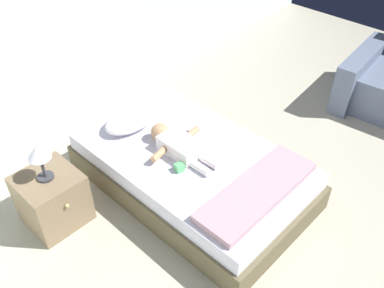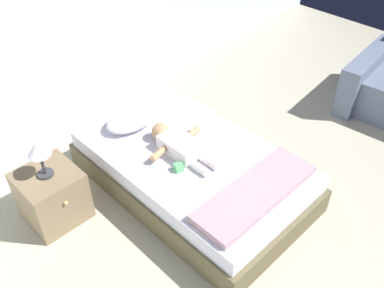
{
  "view_description": "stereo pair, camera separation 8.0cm",
  "coord_description": "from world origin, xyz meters",
  "px_view_note": "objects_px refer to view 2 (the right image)",
  "views": [
    {
      "loc": [
        -2.16,
        -0.64,
        2.62
      ],
      "look_at": [
        -0.28,
        1.16,
        0.47
      ],
      "focal_mm": 39.02,
      "sensor_mm": 36.0,
      "label": 1
    },
    {
      "loc": [
        -2.11,
        -0.7,
        2.62
      ],
      "look_at": [
        -0.28,
        1.16,
        0.47
      ],
      "focal_mm": 39.02,
      "sensor_mm": 36.0,
      "label": 2
    }
  ],
  "objects_px": {
    "baby": "(177,144)",
    "nightstand": "(52,196)",
    "lamp": "(39,151)",
    "pillow": "(132,118)",
    "bed": "(192,170)",
    "toy_block": "(179,167)",
    "toothbrush": "(192,133)"
  },
  "relations": [
    {
      "from": "bed",
      "to": "lamp",
      "type": "distance_m",
      "value": 1.26
    },
    {
      "from": "baby",
      "to": "nightstand",
      "type": "distance_m",
      "value": 1.07
    },
    {
      "from": "pillow",
      "to": "lamp",
      "type": "xyz_separation_m",
      "value": [
        -0.92,
        -0.12,
        0.24
      ]
    },
    {
      "from": "nightstand",
      "to": "lamp",
      "type": "height_order",
      "value": "lamp"
    },
    {
      "from": "lamp",
      "to": "pillow",
      "type": "bearing_deg",
      "value": 7.72
    },
    {
      "from": "baby",
      "to": "lamp",
      "type": "xyz_separation_m",
      "value": [
        -0.97,
        0.42,
        0.25
      ]
    },
    {
      "from": "pillow",
      "to": "baby",
      "type": "height_order",
      "value": "baby"
    },
    {
      "from": "bed",
      "to": "toothbrush",
      "type": "distance_m",
      "value": 0.32
    },
    {
      "from": "pillow",
      "to": "toothbrush",
      "type": "height_order",
      "value": "pillow"
    },
    {
      "from": "baby",
      "to": "toothbrush",
      "type": "xyz_separation_m",
      "value": [
        0.23,
        0.07,
        -0.06
      ]
    },
    {
      "from": "lamp",
      "to": "bed",
      "type": "bearing_deg",
      "value": -27.43
    },
    {
      "from": "bed",
      "to": "toy_block",
      "type": "xyz_separation_m",
      "value": [
        -0.22,
        -0.07,
        0.22
      ]
    },
    {
      "from": "bed",
      "to": "baby",
      "type": "height_order",
      "value": "baby"
    },
    {
      "from": "nightstand",
      "to": "lamp",
      "type": "distance_m",
      "value": 0.46
    },
    {
      "from": "pillow",
      "to": "lamp",
      "type": "relative_size",
      "value": 1.63
    },
    {
      "from": "toothbrush",
      "to": "pillow",
      "type": "bearing_deg",
      "value": 120.87
    },
    {
      "from": "bed",
      "to": "toy_block",
      "type": "bearing_deg",
      "value": -161.7
    },
    {
      "from": "lamp",
      "to": "toy_block",
      "type": "height_order",
      "value": "lamp"
    },
    {
      "from": "pillow",
      "to": "bed",
      "type": "bearing_deg",
      "value": -81.04
    },
    {
      "from": "toy_block",
      "to": "pillow",
      "type": "bearing_deg",
      "value": 80.98
    },
    {
      "from": "baby",
      "to": "nightstand",
      "type": "xyz_separation_m",
      "value": [
        -0.97,
        0.41,
        -0.21
      ]
    },
    {
      "from": "pillow",
      "to": "lamp",
      "type": "bearing_deg",
      "value": -172.28
    },
    {
      "from": "pillow",
      "to": "lamp",
      "type": "height_order",
      "value": "lamp"
    },
    {
      "from": "nightstand",
      "to": "pillow",
      "type": "bearing_deg",
      "value": 7.72
    },
    {
      "from": "bed",
      "to": "toy_block",
      "type": "relative_size",
      "value": 25.42
    },
    {
      "from": "baby",
      "to": "lamp",
      "type": "distance_m",
      "value": 1.08
    },
    {
      "from": "toothbrush",
      "to": "nightstand",
      "type": "relative_size",
      "value": 0.25
    },
    {
      "from": "nightstand",
      "to": "toy_block",
      "type": "distance_m",
      "value": 1.02
    },
    {
      "from": "bed",
      "to": "pillow",
      "type": "bearing_deg",
      "value": 98.96
    },
    {
      "from": "baby",
      "to": "lamp",
      "type": "height_order",
      "value": "lamp"
    },
    {
      "from": "toothbrush",
      "to": "nightstand",
      "type": "bearing_deg",
      "value": 163.95
    },
    {
      "from": "baby",
      "to": "nightstand",
      "type": "height_order",
      "value": "baby"
    }
  ]
}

